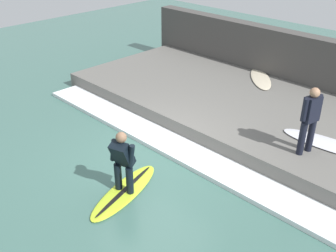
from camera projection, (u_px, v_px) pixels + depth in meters
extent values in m
plane|color=#426B60|center=(155.00, 159.00, 9.09)|extent=(28.00, 28.00, 0.00)
cube|color=#66635E|center=(239.00, 107.00, 11.04)|extent=(4.40, 10.19, 0.44)
cube|color=#474442|center=(287.00, 62.00, 12.23)|extent=(0.50, 10.70, 1.87)
cube|color=white|center=(174.00, 146.00, 9.48)|extent=(0.86, 9.68, 0.11)
ellipsoid|color=#BFE02D|center=(125.00, 191.00, 7.98)|extent=(2.16, 1.12, 0.06)
ellipsoid|color=black|center=(125.00, 190.00, 7.97)|extent=(1.87, 0.61, 0.01)
cylinder|color=black|center=(118.00, 176.00, 7.89)|extent=(0.15, 0.15, 0.58)
cylinder|color=black|center=(130.00, 180.00, 7.77)|extent=(0.15, 0.15, 0.58)
cube|color=black|center=(122.00, 154.00, 7.56)|extent=(0.50, 0.46, 0.60)
sphere|color=#846047|center=(121.00, 137.00, 7.38)|extent=(0.21, 0.21, 0.21)
cylinder|color=black|center=(113.00, 150.00, 7.63)|extent=(0.11, 0.20, 0.50)
cylinder|color=black|center=(131.00, 156.00, 7.45)|extent=(0.11, 0.20, 0.50)
cylinder|color=black|center=(311.00, 135.00, 8.41)|extent=(0.14, 0.14, 0.77)
cylinder|color=black|center=(302.00, 138.00, 8.28)|extent=(0.14, 0.14, 0.77)
cube|color=black|center=(312.00, 109.00, 8.03)|extent=(0.39, 0.29, 0.55)
sphere|color=#A87A5B|center=(315.00, 93.00, 7.86)|extent=(0.21, 0.21, 0.21)
cylinder|color=black|center=(319.00, 105.00, 8.11)|extent=(0.10, 0.10, 0.48)
cylinder|color=black|center=(305.00, 110.00, 7.92)|extent=(0.10, 0.10, 0.48)
ellipsoid|color=silver|center=(328.00, 144.00, 8.77)|extent=(0.79, 2.14, 0.06)
ellipsoid|color=beige|center=(261.00, 78.00, 12.24)|extent=(1.76, 1.66, 0.06)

